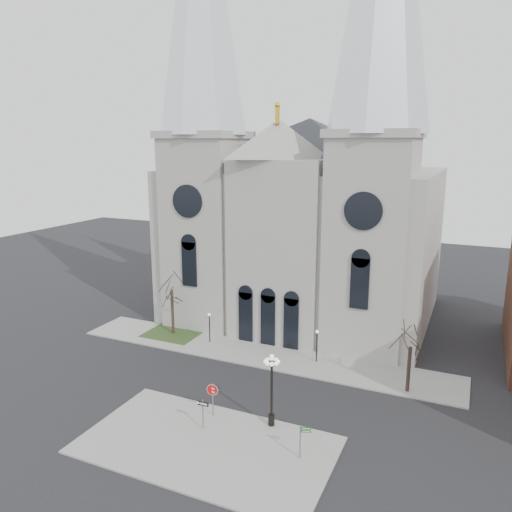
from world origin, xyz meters
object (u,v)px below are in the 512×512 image
at_px(globe_lamp, 272,381).
at_px(street_name_sign, 301,439).
at_px(one_way_sign, 203,409).
at_px(stop_sign, 213,393).

distance_m(globe_lamp, street_name_sign, 4.99).
bearing_deg(street_name_sign, one_way_sign, 157.31).
bearing_deg(stop_sign, street_name_sign, -2.81).
height_order(stop_sign, street_name_sign, stop_sign).
height_order(globe_lamp, one_way_sign, globe_lamp).
bearing_deg(street_name_sign, globe_lamp, 119.66).
height_order(one_way_sign, street_name_sign, street_name_sign).
distance_m(stop_sign, street_name_sign, 8.47).
bearing_deg(one_way_sign, stop_sign, 94.35).
height_order(stop_sign, globe_lamp, globe_lamp).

